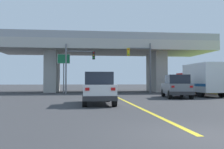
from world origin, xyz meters
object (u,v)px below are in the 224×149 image
suv_lead (98,88)px  semi_truck_distant (102,81)px  suv_crossing (176,86)px  sedan_oncoming (101,84)px  highway_sign (64,63)px  traffic_signal_nearside (143,61)px  traffic_signal_farside (76,62)px  box_truck (201,79)px

suv_lead → semi_truck_distant: bearing=85.5°
suv_crossing → sedan_oncoming: 18.79m
suv_crossing → highway_sign: bearing=144.4°
suv_lead → highway_sign: size_ratio=0.97×
suv_crossing → semi_truck_distant: (-3.94, 36.86, 0.56)m
traffic_signal_nearside → highway_sign: (-9.70, 1.30, -0.25)m
traffic_signal_nearside → traffic_signal_farside: (-8.20, 0.17, -0.19)m
sedan_oncoming → traffic_signal_nearside: traffic_signal_nearside is taller
box_truck → highway_sign: (-13.99, 7.98, 2.02)m
suv_lead → highway_sign: bearing=102.0°
suv_crossing → box_truck: bearing=42.8°
box_truck → semi_truck_distant: box_truck is taller
traffic_signal_nearside → highway_sign: size_ratio=1.23×
box_truck → sedan_oncoming: size_ratio=1.55×
traffic_signal_farside → highway_sign: 1.88m
semi_truck_distant → box_truck: bearing=-78.0°
suv_crossing → semi_truck_distant: bearing=104.7°
suv_crossing → highway_sign: (-10.59, 10.29, 2.66)m
suv_lead → sedan_oncoming: (1.81, 23.42, -0.00)m
suv_crossing → traffic_signal_farside: traffic_signal_farside is taller
box_truck → traffic_signal_nearside: size_ratio=1.17×
suv_crossing → box_truck: 4.17m
highway_sign → semi_truck_distant: size_ratio=0.76×
suv_crossing → traffic_signal_farside: 13.18m
suv_lead → box_truck: 13.19m
traffic_signal_nearside → semi_truck_distant: bearing=96.2°
suv_lead → traffic_signal_farside: 14.96m
suv_crossing → traffic_signal_nearside: (-0.89, 8.99, 2.90)m
traffic_signal_nearside → highway_sign: traffic_signal_nearside is taller
traffic_signal_nearside → semi_truck_distant: (-3.05, 27.88, -2.35)m
box_truck → traffic_signal_farside: (-12.49, 6.84, 2.07)m
suv_lead → suv_crossing: size_ratio=1.00×
sedan_oncoming → traffic_signal_nearside: (4.55, -9.00, 2.90)m
traffic_signal_farside → sedan_oncoming: bearing=67.6°
traffic_signal_nearside → traffic_signal_farside: bearing=178.8°
traffic_signal_farside → traffic_signal_nearside: bearing=-1.2°
box_truck → semi_truck_distant: bearing=102.0°
sedan_oncoming → highway_sign: size_ratio=0.93×
suv_lead → box_truck: size_ratio=0.68×
box_truck → highway_sign: 16.23m
highway_sign → suv_crossing: bearing=-44.2°
suv_lead → sedan_oncoming: size_ratio=1.05×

